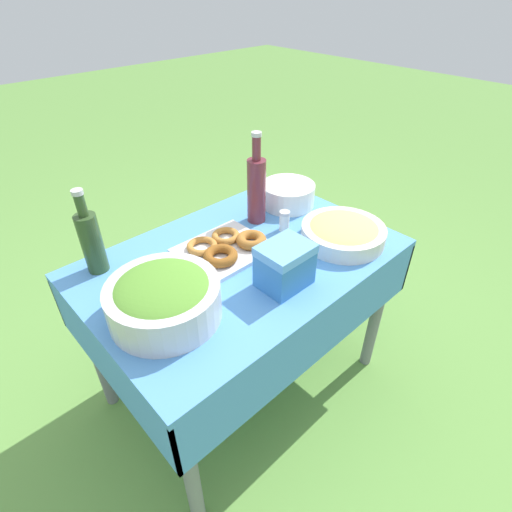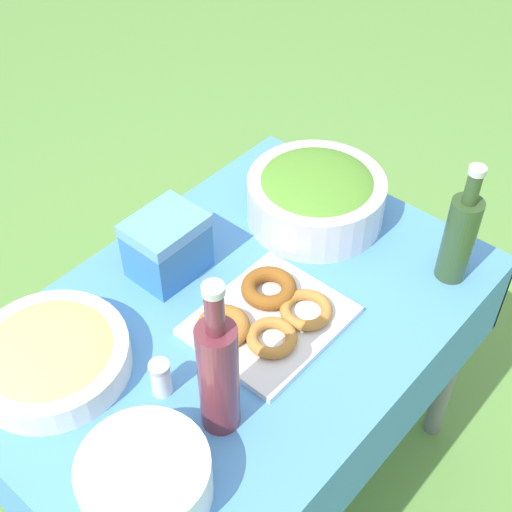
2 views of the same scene
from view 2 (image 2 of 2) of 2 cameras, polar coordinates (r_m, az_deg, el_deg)
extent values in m
plane|color=#609342|center=(2.13, -1.11, -17.36)|extent=(14.00, 14.00, 0.00)
cube|color=#4C8CD1|center=(1.55, -1.46, -5.05)|extent=(1.12, 0.76, 0.02)
cube|color=#4C8CD1|center=(1.53, 9.48, -14.99)|extent=(1.12, 0.01, 0.22)
cube|color=#4C8CD1|center=(1.83, -10.09, -1.65)|extent=(1.12, 0.01, 0.22)
cube|color=#4C8CD1|center=(1.96, 9.53, 1.99)|extent=(0.01, 0.76, 0.22)
cylinder|color=slate|center=(2.00, 15.48, -7.84)|extent=(0.05, 0.05, 0.68)
cylinder|color=slate|center=(2.21, 1.22, 0.51)|extent=(0.05, 0.05, 0.68)
cylinder|color=silver|center=(1.74, 4.80, 4.56)|extent=(0.33, 0.33, 0.11)
ellipsoid|color=#51892D|center=(1.71, 4.89, 5.68)|extent=(0.29, 0.29, 0.07)
cylinder|color=silver|center=(1.48, -16.08, -7.89)|extent=(0.32, 0.32, 0.06)
ellipsoid|color=tan|center=(1.47, -16.24, -7.41)|extent=(0.28, 0.28, 0.06)
cube|color=silver|center=(1.52, 1.10, -5.21)|extent=(0.31, 0.27, 0.02)
torus|color=brown|center=(1.55, 1.03, -2.59)|extent=(0.15, 0.15, 0.03)
torus|color=#B27533|center=(1.46, 1.27, -6.54)|extent=(0.14, 0.14, 0.03)
torus|color=#A36628|center=(1.48, -2.63, -5.67)|extent=(0.15, 0.15, 0.04)
torus|color=#B27533|center=(1.52, 4.03, -4.31)|extent=(0.16, 0.16, 0.02)
cylinder|color=white|center=(1.32, -8.66, -18.08)|extent=(0.23, 0.23, 0.01)
cylinder|color=white|center=(1.31, -8.71, -17.83)|extent=(0.23, 0.23, 0.01)
cylinder|color=white|center=(1.30, -8.77, -17.58)|extent=(0.23, 0.23, 0.01)
cylinder|color=white|center=(1.29, -8.83, -17.33)|extent=(0.23, 0.23, 0.01)
cylinder|color=white|center=(1.28, -8.89, -17.07)|extent=(0.23, 0.23, 0.01)
cylinder|color=white|center=(1.27, -8.95, -16.81)|extent=(0.23, 0.23, 0.01)
cylinder|color=white|center=(1.25, -9.02, -16.54)|extent=(0.23, 0.23, 0.01)
cylinder|color=white|center=(1.24, -9.08, -16.27)|extent=(0.23, 0.23, 0.01)
cylinder|color=#2D4723|center=(1.61, 15.91, 1.26)|extent=(0.07, 0.07, 0.21)
cylinder|color=#2D4723|center=(1.52, 16.95, 5.22)|extent=(0.03, 0.03, 0.07)
cylinder|color=#B7B7B7|center=(1.50, 17.30, 6.55)|extent=(0.04, 0.04, 0.02)
cylinder|color=maroon|center=(1.28, -3.01, -9.74)|extent=(0.07, 0.07, 0.26)
cylinder|color=maroon|center=(1.14, -3.34, -4.53)|extent=(0.03, 0.03, 0.09)
cylinder|color=#B7B7B7|center=(1.10, -3.45, -2.70)|extent=(0.04, 0.04, 0.02)
cube|color=#3372B7|center=(1.60, -7.13, 0.39)|extent=(0.16, 0.13, 0.12)
cube|color=#60A0E5|center=(1.55, -7.38, 2.40)|extent=(0.16, 0.13, 0.03)
cylinder|color=white|center=(1.40, -7.60, -9.79)|extent=(0.04, 0.04, 0.07)
cylinder|color=silver|center=(1.37, -7.76, -8.77)|extent=(0.04, 0.04, 0.01)
camera|label=1|loc=(2.20, -6.80, 35.79)|focal=28.00mm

